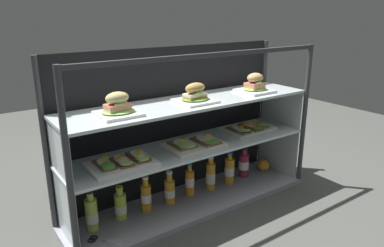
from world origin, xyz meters
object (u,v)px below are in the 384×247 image
Objects in this scene: plated_roll_sandwich_far_left at (255,85)px; orange_fruit_beside_bottles at (264,165)px; juice_bottle_back_right at (120,205)px; kitchen_scissors at (97,240)px; plated_roll_sandwich_left_of_center at (195,95)px; open_sandwich_tray_far_right at (123,162)px; juice_bottle_near_post at (170,191)px; open_sandwich_tray_mid_left at (249,128)px; juice_bottle_front_left_end at (190,182)px; open_sandwich_tray_far_left at (195,143)px; juice_bottle_back_center at (211,176)px; juice_bottle_tucked_behind at (92,214)px; juice_bottle_back_left at (244,164)px; juice_bottle_front_second at (229,170)px; juice_bottle_front_fourth at (146,197)px; plated_roll_sandwich_near_left_corner at (118,107)px.

plated_roll_sandwich_far_left is 0.68m from orange_fruit_beside_bottles.
kitchen_scissors is (-0.19, -0.13, -0.07)m from juice_bottle_back_right.
open_sandwich_tray_far_right is (-0.46, -0.00, -0.29)m from plated_roll_sandwich_left_of_center.
juice_bottle_near_post is (-0.60, 0.08, -0.60)m from plated_roll_sandwich_far_left.
open_sandwich_tray_mid_left reaches higher than juice_bottle_back_right.
plated_roll_sandwich_left_of_center is 0.97× the size of juice_bottle_front_left_end.
open_sandwich_tray_far_left is 0.34m from juice_bottle_back_center.
juice_bottle_back_left is (1.12, 0.02, -0.00)m from juice_bottle_tucked_behind.
open_sandwich_tray_far_right is 0.47m from open_sandwich_tray_far_left.
plated_roll_sandwich_left_of_center is at bearing 3.08° from kitchen_scissors.
open_sandwich_tray_far_left is 0.69m from juice_bottle_tucked_behind.
open_sandwich_tray_far_left reaches higher than orange_fruit_beside_bottles.
juice_bottle_back_right is at bearing 177.04° from open_sandwich_tray_mid_left.
juice_bottle_front_second is at bearing -0.81° from juice_bottle_near_post.
juice_bottle_near_post is at bearing -174.99° from juice_bottle_front_left_end.
juice_bottle_near_post is (0.49, 0.00, -0.01)m from juice_bottle_tucked_behind.
juice_bottle_back_right is 2.33× the size of orange_fruit_beside_bottles.
juice_bottle_front_fourth is at bearing 25.94° from open_sandwich_tray_far_right.
juice_bottle_near_post is at bearing -2.57° from juice_bottle_back_right.
juice_bottle_front_fourth is 0.98m from orange_fruit_beside_bottles.
plated_roll_sandwich_near_left_corner reaches higher than juice_bottle_front_second.
juice_bottle_near_post is at bearing 0.04° from juice_bottle_front_fourth.
kitchen_scissors is at bearing -170.36° from open_sandwich_tray_far_right.
open_sandwich_tray_far_right is 1.01m from juice_bottle_back_left.
plated_roll_sandwich_left_of_center is at bearing 0.51° from open_sandwich_tray_far_right.
juice_bottle_front_second is 2.64× the size of orange_fruit_beside_bottles.
plated_roll_sandwich_far_left reaches higher than open_sandwich_tray_far_right.
plated_roll_sandwich_left_of_center is at bearing 179.41° from plated_roll_sandwich_far_left.
juice_bottle_back_center is at bearing 7.09° from open_sandwich_tray_far_right.
juice_bottle_front_second is (0.80, 0.08, -0.29)m from open_sandwich_tray_far_right.
juice_bottle_back_left is (0.02, 0.05, -0.29)m from open_sandwich_tray_mid_left.
plated_roll_sandwich_near_left_corner reaches higher than kitchen_scissors.
orange_fruit_beside_bottles is at bearing 4.87° from kitchen_scissors.
plated_roll_sandwich_far_left is 0.30m from open_sandwich_tray_mid_left.
juice_bottle_front_left_end is 0.95× the size of juice_bottle_front_second.
open_sandwich_tray_mid_left is 1.50× the size of juice_bottle_back_center.
plated_roll_sandwich_far_left is 0.60m from juice_bottle_back_left.
open_sandwich_tray_far_right is at bearing -154.06° from juice_bottle_front_fourth.
plated_roll_sandwich_far_left is at bearing -108.15° from juice_bottle_back_left.
open_sandwich_tray_far_left is 1.63× the size of juice_bottle_near_post.
juice_bottle_front_second is (0.81, 0.07, -0.58)m from plated_roll_sandwich_near_left_corner.
juice_bottle_back_center is (0.65, 0.08, -0.29)m from open_sandwich_tray_far_right.
juice_bottle_back_left is (0.79, 0.02, 0.00)m from juice_bottle_front_fourth.
juice_bottle_near_post is at bearing -178.28° from juice_bottle_back_left.
plated_roll_sandwich_near_left_corner is at bearing -101.72° from juice_bottle_back_right.
juice_bottle_back_right is 0.90× the size of juice_bottle_front_fourth.
juice_bottle_front_fourth is 0.98× the size of juice_bottle_front_second.
plated_roll_sandwich_far_left is at bearing -159.08° from orange_fruit_beside_bottles.
open_sandwich_tray_mid_left is at bearing -2.49° from juice_bottle_front_fourth.
orange_fruit_beside_bottles is at bearing 6.54° from plated_roll_sandwich_left_of_center.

